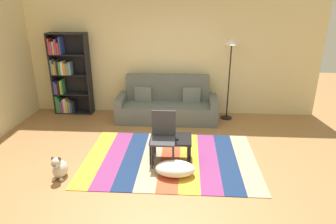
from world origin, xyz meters
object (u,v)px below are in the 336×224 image
Objects in this scene: bookshelf at (67,77)px; coffee_table at (171,142)px; pouf at (175,169)px; standing_lamp at (231,52)px; tv_remote at (176,138)px; couch at (167,105)px; dog at (59,168)px; folding_chair at (163,133)px.

bookshelf is 2.73× the size of coffee_table.
bookshelf is 3.83m from pouf.
standing_lamp is 12.26× the size of tv_remote.
bookshelf is (-2.39, 0.28, 0.56)m from couch.
pouf is 3.06m from standing_lamp.
dog is (-1.70, -0.66, -0.18)m from coffee_table.
tv_remote reaches higher than dog.
bookshelf is 3.33m from folding_chair.
standing_lamp is (3.77, -0.15, 0.64)m from bookshelf.
tv_remote is (0.27, -1.88, 0.09)m from couch.
bookshelf is at bearing 140.28° from coffee_table.
coffee_table reaches higher than dog.
bookshelf is 2.12× the size of folding_chair.
coffee_table is 4.66× the size of tv_remote.
tv_remote is at bearing -118.82° from standing_lamp.
tv_remote is at bearing -16.29° from coffee_table.
folding_chair is (-1.31, -2.07, -1.00)m from standing_lamp.
standing_lamp reaches higher than couch.
pouf is at bearing -83.12° from couch.
pouf is at bearing -79.10° from coffee_table.
bookshelf is at bearing 173.24° from couch.
coffee_table is at bearing -84.18° from couch.
standing_lamp is 2.04× the size of folding_chair.
tv_remote is at bearing 91.69° from pouf.
coffee_table is 1.12× the size of pouf.
coffee_table is (2.58, -2.14, -0.55)m from bookshelf.
pouf is (2.67, -2.63, -0.77)m from bookshelf.
couch is 2.37m from pouf.
standing_lamp is at bearing 5.57° from couch.
folding_chair is at bearing -42.08° from bookshelf.
couch is 1.95m from folding_chair.
couch is 5.69× the size of dog.
folding_chair is (1.58, 0.58, 0.37)m from dog.
tv_remote is at bearing 19.58° from dog.
couch is at bearing -174.43° from standing_lamp.
coffee_table is at bearing -120.83° from standing_lamp.
couch is 1.83m from standing_lamp.
bookshelf is at bearing 177.74° from standing_lamp.
pouf is 4.17× the size of tv_remote.
standing_lamp is at bearing 42.55° from dog.
standing_lamp reaches higher than pouf.
dog is at bearing -106.07° from folding_chair.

